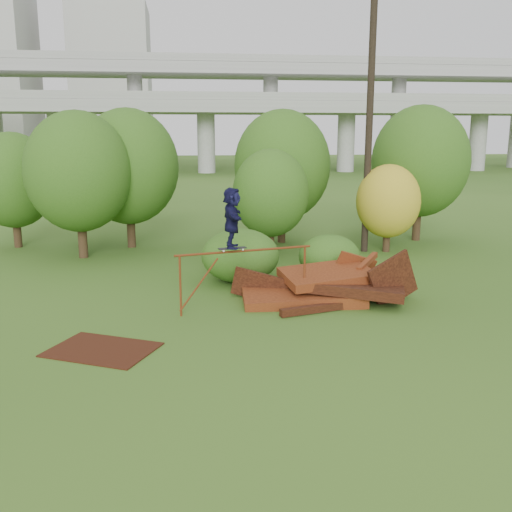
{
  "coord_description": "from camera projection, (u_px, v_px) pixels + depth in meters",
  "views": [
    {
      "loc": [
        -2.63,
        -13.01,
        4.85
      ],
      "look_at": [
        -0.8,
        2.0,
        1.6
      ],
      "focal_mm": 40.0,
      "sensor_mm": 36.0,
      "label": 1
    }
  ],
  "objects": [
    {
      "name": "building_right",
      "position": [
        113.0,
        84.0,
        108.1
      ],
      "size": [
        14.0,
        14.0,
        28.0
      ],
      "primitive_type": "cube",
      "color": "#9E9E99",
      "rests_on": "ground"
    },
    {
      "name": "utility_pole",
      "position": [
        370.0,
        115.0,
        22.83
      ],
      "size": [
        1.4,
        0.28,
        11.01
      ],
      "color": "black",
      "rests_on": "ground"
    },
    {
      "name": "grind_rail",
      "position": [
        245.0,
        263.0,
        15.82
      ],
      "size": [
        3.88,
        0.98,
        1.71
      ],
      "color": "#62280F",
      "rests_on": "ground"
    },
    {
      "name": "tree_4",
      "position": [
        388.0,
        201.0,
        23.51
      ],
      "size": [
        2.64,
        2.64,
        3.64
      ],
      "color": "black",
      "rests_on": "ground"
    },
    {
      "name": "skater",
      "position": [
        232.0,
        218.0,
        15.43
      ],
      "size": [
        0.59,
        1.56,
        1.65
      ],
      "primitive_type": "imported",
      "rotation": [
        0.0,
        0.0,
        1.5
      ],
      "color": "#111135",
      "rests_on": "skateboard"
    },
    {
      "name": "shrub_right",
      "position": [
        329.0,
        256.0,
        19.47
      ],
      "size": [
        2.11,
        1.93,
        1.5
      ],
      "primitive_type": "ellipsoid",
      "color": "#234512",
      "rests_on": "ground"
    },
    {
      "name": "skateboard",
      "position": [
        232.0,
        248.0,
        15.6
      ],
      "size": [
        0.8,
        0.38,
        0.08
      ],
      "rotation": [
        0.0,
        0.0,
        0.23
      ],
      "color": "black",
      "rests_on": "grind_rail"
    },
    {
      "name": "tree_6",
      "position": [
        13.0,
        180.0,
        24.28
      ],
      "size": [
        3.54,
        3.54,
        4.95
      ],
      "color": "black",
      "rests_on": "ground"
    },
    {
      "name": "tree_1",
      "position": [
        128.0,
        167.0,
        24.17
      ],
      "size": [
        4.26,
        4.26,
        5.93
      ],
      "color": "black",
      "rests_on": "ground"
    },
    {
      "name": "scrap_pile",
      "position": [
        324.0,
        288.0,
        16.92
      ],
      "size": [
        5.57,
        3.01,
        1.79
      ],
      "color": "#481C0C",
      "rests_on": "ground"
    },
    {
      "name": "tree_3",
      "position": [
        282.0,
        166.0,
        25.29
      ],
      "size": [
        4.27,
        4.27,
        5.92
      ],
      "color": "black",
      "rests_on": "ground"
    },
    {
      "name": "tree_2",
      "position": [
        271.0,
        193.0,
        22.64
      ],
      "size": [
        3.04,
        3.04,
        4.28
      ],
      "color": "black",
      "rests_on": "ground"
    },
    {
      "name": "freeway_overpass",
      "position": [
        204.0,
        90.0,
        72.84
      ],
      "size": [
        160.0,
        15.0,
        13.7
      ],
      "color": "gray",
      "rests_on": "ground"
    },
    {
      "name": "shrub_left",
      "position": [
        240.0,
        256.0,
        18.87
      ],
      "size": [
        2.58,
        2.39,
        1.79
      ],
      "primitive_type": "ellipsoid",
      "color": "#234512",
      "rests_on": "ground"
    },
    {
      "name": "flat_plate",
      "position": [
        102.0,
        350.0,
        13.03
      ],
      "size": [
        2.81,
        2.5,
        0.03
      ],
      "primitive_type": "cube",
      "rotation": [
        0.0,
        0.0,
        -0.45
      ],
      "color": "#36170B",
      "rests_on": "ground"
    },
    {
      "name": "ground",
      "position": [
        298.0,
        336.0,
        13.95
      ],
      "size": [
        240.0,
        240.0,
        0.0
      ],
      "primitive_type": "plane",
      "color": "#2D5116",
      "rests_on": "ground"
    },
    {
      "name": "tree_5",
      "position": [
        420.0,
        162.0,
        25.77
      ],
      "size": [
        4.37,
        4.37,
        6.14
      ],
      "color": "black",
      "rests_on": "ground"
    },
    {
      "name": "tree_0",
      "position": [
        78.0,
        172.0,
        22.09
      ],
      "size": [
        4.08,
        4.08,
        5.76
      ],
      "color": "black",
      "rests_on": "ground"
    }
  ]
}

